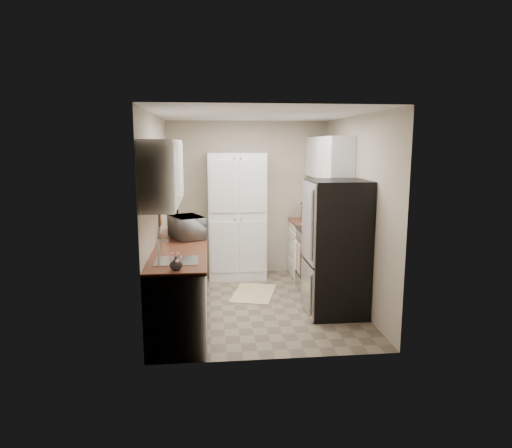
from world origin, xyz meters
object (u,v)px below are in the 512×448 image
(pantry_cabinet, at_px, (237,216))
(electric_range, at_px, (323,261))
(microwave, at_px, (187,227))
(refrigerator, at_px, (337,248))
(toaster_oven, at_px, (311,214))
(wine_bottle, at_px, (178,222))

(pantry_cabinet, height_order, electric_range, pantry_cabinet)
(microwave, bearing_deg, electric_range, -104.60)
(refrigerator, distance_m, microwave, 1.94)
(microwave, bearing_deg, pantry_cabinet, -54.47)
(pantry_cabinet, bearing_deg, refrigerator, -56.54)
(microwave, xyz_separation_m, toaster_oven, (1.90, 1.16, -0.04))
(electric_range, distance_m, wine_bottle, 2.13)
(pantry_cabinet, height_order, refrigerator, pantry_cabinet)
(refrigerator, height_order, toaster_oven, refrigerator)
(electric_range, relative_size, microwave, 2.15)
(electric_range, bearing_deg, wine_bottle, 178.07)
(electric_range, distance_m, toaster_oven, 1.00)
(microwave, height_order, wine_bottle, wine_bottle)
(refrigerator, height_order, microwave, refrigerator)
(refrigerator, distance_m, toaster_oven, 1.64)
(pantry_cabinet, distance_m, electric_range, 1.58)
(refrigerator, xyz_separation_m, toaster_oven, (0.04, 1.63, 0.18))
(electric_range, height_order, toaster_oven, toaster_oven)
(toaster_oven, bearing_deg, microwave, -133.20)
(refrigerator, bearing_deg, wine_bottle, 156.66)
(pantry_cabinet, bearing_deg, toaster_oven, -4.56)
(electric_range, bearing_deg, refrigerator, -92.48)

